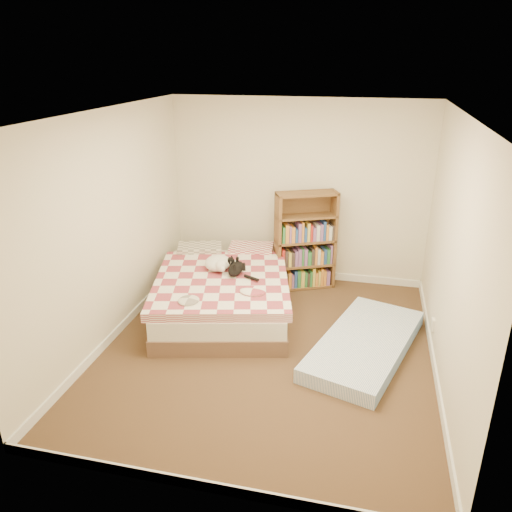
% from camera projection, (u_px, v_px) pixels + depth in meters
% --- Properties ---
extents(room, '(3.51, 4.01, 2.51)m').
position_uv_depth(room, '(269.00, 247.00, 5.03)').
color(room, '#4B3320').
rests_on(room, ground).
extents(bed, '(1.95, 2.43, 0.57)m').
position_uv_depth(bed, '(224.00, 291.00, 6.22)').
color(bed, brown).
rests_on(bed, room).
extents(bookshelf, '(0.91, 0.59, 1.34)m').
position_uv_depth(bookshelf, '(305.00, 252.00, 6.77)').
color(bookshelf, brown).
rests_on(bookshelf, room).
extents(floor_mattress, '(1.32, 1.98, 0.16)m').
position_uv_depth(floor_mattress, '(365.00, 344.00, 5.40)').
color(floor_mattress, '#7DA0D0').
rests_on(floor_mattress, room).
extents(black_cat, '(0.36, 0.64, 0.15)m').
position_uv_depth(black_cat, '(237.00, 267.00, 6.10)').
color(black_cat, black).
rests_on(black_cat, bed).
extents(white_dog, '(0.39, 0.42, 0.18)m').
position_uv_depth(white_dog, '(218.00, 263.00, 6.16)').
color(white_dog, silver).
rests_on(white_dog, bed).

